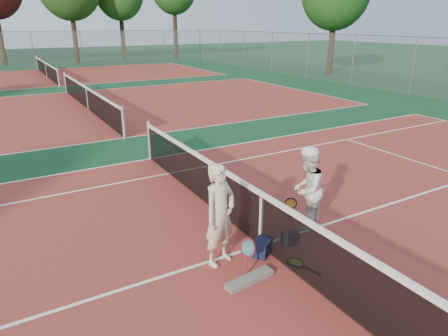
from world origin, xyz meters
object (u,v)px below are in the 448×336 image
Objects in this scene: racket_red at (248,257)px; sports_bag_navy at (262,247)px; racket_spare at (296,263)px; water_bottle at (286,241)px; player_b at (307,189)px; racket_black_held at (290,211)px; player_a at (220,215)px; net_main at (261,220)px; sports_bag_purple at (290,238)px.

sports_bag_navy is at bearing -9.27° from racket_red.
water_bottle is (0.15, 0.46, 0.13)m from racket_spare.
racket_spare is at bearing -53.34° from racket_red.
player_b is 1.49m from sports_bag_navy.
racket_black_held is 1.26m from sports_bag_navy.
player_a reaches higher than player_b.
player_a is at bearing -38.17° from racket_black_held.
water_bottle is (0.98, 0.29, -0.14)m from racket_red.
water_bottle is at bearing -41.70° from net_main.
racket_black_held reaches higher than sports_bag_navy.
racket_spare is (0.17, -0.75, -0.49)m from net_main.
net_main is at bearing 138.30° from water_bottle.
racket_red is (0.20, -0.51, -0.55)m from player_a.
player_a is at bearing 169.63° from water_bottle.
player_b is at bearing 8.06° from net_main.
sports_bag_purple is 0.20m from water_bottle.
racket_black_held is (0.95, 0.36, -0.22)m from net_main.
sports_bag_navy is (-1.28, -0.42, -0.63)m from player_b.
racket_black_held is 1.63× the size of sports_bag_navy.
player_b reaches higher than racket_red.
racket_black_held is (-0.20, 0.20, -0.48)m from player_b.
water_bottle is at bearing -34.55° from racket_spare.
player_b is 5.11× the size of water_bottle.
racket_black_held is at bearing 29.82° from sports_bag_navy.
sports_bag_purple is (-0.65, -0.36, -0.65)m from player_b.
sports_bag_navy reaches higher than sports_bag_purple.
net_main is 0.56m from water_bottle.
water_bottle is (1.18, -0.22, -0.70)m from player_a.
player_b is at bearing -63.12° from racket_spare.
racket_black_held is 2.08× the size of sports_bag_purple.
sports_bag_navy is (-0.31, 0.50, 0.11)m from racket_spare.
racket_red is at bearing -21.24° from racket_black_held.
racket_black_held is (1.60, 0.95, -0.01)m from racket_red.
player_a reaches higher than sports_bag_navy.
racket_black_held is at bearing 21.09° from net_main.
net_main is at bearing -14.35° from player_a.
racket_black_held reaches higher than sports_bag_purple.
sports_bag_navy is (0.51, 0.33, -0.15)m from racket_red.
racket_black_held is 0.74m from sports_bag_purple.
net_main is 0.47m from sports_bag_navy.
racket_red is 0.98× the size of racket_spare.
racket_black_held reaches higher than racket_spare.
racket_red is at bearing -87.92° from player_a.
sports_bag_navy is 1.27× the size of sports_bag_purple.
sports_bag_navy is 1.17× the size of water_bottle.
sports_bag_navy reaches higher than racket_spare.
racket_red is 1.22m from sports_bag_purple.
player_a is 2.95× the size of racket_black_held.
sports_bag_navy is (0.71, -0.18, -0.71)m from player_a.
net_main is at bearing -3.42° from racket_spare.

